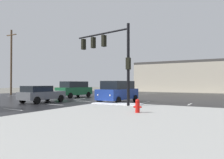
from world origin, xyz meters
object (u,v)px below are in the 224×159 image
Objects in this scene: fire_hydrant at (137,106)px; traffic_signal_mast at (110,51)px; suv_green at (74,89)px; utility_pole_far at (11,61)px; sedan_grey at (41,94)px; suv_blue at (118,91)px.

traffic_signal_mast is at bearing 137.41° from fire_hydrant.
utility_pole_far is at bearing 97.08° from suv_green.
fire_hydrant is 27.81m from utility_pole_far.
sedan_grey is (-11.00, 2.85, 0.32)m from fire_hydrant.
utility_pole_far reaches higher than suv_blue.
sedan_grey is 0.45× the size of utility_pole_far.
suv_blue is at bearing -108.91° from suv_green.
suv_blue reaches higher than sedan_grey.
traffic_signal_mast is 6.62m from fire_hydrant.
sedan_grey is at bearing -58.19° from suv_blue.
fire_hydrant is at bearing -122.18° from suv_green.
utility_pole_far is (-12.34, -0.24, 4.20)m from suv_green.
sedan_grey is at bearing -26.56° from utility_pole_far.
suv_green reaches higher than sedan_grey.
utility_pole_far is (-21.56, 6.48, 0.82)m from traffic_signal_mast.
fire_hydrant is at bearing 148.49° from traffic_signal_mast.
utility_pole_far is (-20.80, 3.69, 4.20)m from suv_blue.
utility_pole_far is at bearing 158.40° from fire_hydrant.
traffic_signal_mast reaches higher than suv_blue.
utility_pole_far is (-14.48, 7.24, 4.44)m from sedan_grey.
suv_green is 1.09× the size of sedan_grey.
traffic_signal_mast is 0.62× the size of utility_pole_far.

